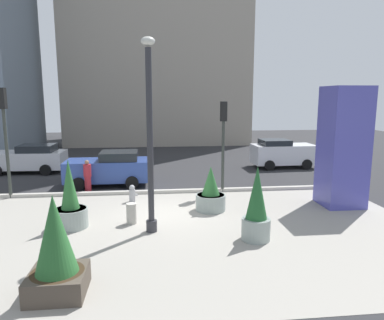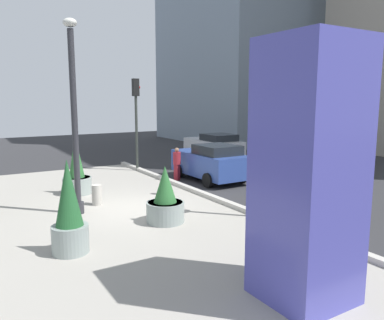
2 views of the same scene
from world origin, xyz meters
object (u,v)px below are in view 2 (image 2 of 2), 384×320
(potted_plant_near_left, at_px, (77,173))
(pedestrian_crossing, at_px, (177,162))
(car_curb_east, at_px, (214,146))
(lamp_post, at_px, (75,122))
(potted_plant_near_right, at_px, (165,201))
(potted_plant_by_pillar, at_px, (69,213))
(traffic_light_far_side, at_px, (258,128))
(concrete_bollard, at_px, (97,195))
(fire_hydrant, at_px, (164,186))
(art_pillar_blue, at_px, (308,173))
(traffic_light_corner, at_px, (136,110))
(car_passing_lane, at_px, (211,162))

(potted_plant_near_left, height_order, pedestrian_crossing, potted_plant_near_left)
(car_curb_east, bearing_deg, potted_plant_near_left, -65.12)
(lamp_post, bearing_deg, car_curb_east, 124.83)
(lamp_post, height_order, potted_plant_near_right, lamp_post)
(potted_plant_by_pillar, relative_size, traffic_light_far_side, 0.56)
(traffic_light_far_side, xyz_separation_m, car_curb_east, (-10.70, 5.70, -2.05))
(lamp_post, xyz_separation_m, concrete_bollard, (-0.71, 0.86, -2.70))
(traffic_light_far_side, bearing_deg, lamp_post, -124.78)
(potted_plant_by_pillar, bearing_deg, fire_hydrant, 131.16)
(pedestrian_crossing, bearing_deg, art_pillar_blue, -16.66)
(concrete_bollard, distance_m, traffic_light_corner, 7.44)
(potted_plant_near_right, distance_m, traffic_light_corner, 9.43)
(car_curb_east, relative_size, pedestrian_crossing, 2.86)
(car_curb_east, bearing_deg, concrete_bollard, -55.64)
(potted_plant_by_pillar, bearing_deg, car_passing_lane, 124.64)
(potted_plant_near_right, xyz_separation_m, traffic_light_corner, (-8.63, 2.77, 2.59))
(lamp_post, xyz_separation_m, car_passing_lane, (-2.16, 6.80, -2.20))
(traffic_light_far_side, relative_size, car_passing_lane, 1.03)
(traffic_light_corner, bearing_deg, traffic_light_far_side, 0.02)
(car_passing_lane, distance_m, pedestrian_crossing, 1.59)
(potted_plant_near_right, distance_m, car_curb_east, 12.86)
(traffic_light_corner, distance_m, traffic_light_far_side, 9.66)
(potted_plant_near_right, relative_size, pedestrian_crossing, 1.15)
(potted_plant_by_pillar, height_order, car_curb_east, potted_plant_by_pillar)
(art_pillar_blue, distance_m, car_passing_lane, 11.11)
(lamp_post, distance_m, traffic_light_corner, 7.94)
(lamp_post, bearing_deg, potted_plant_near_right, 41.48)
(potted_plant_near_left, height_order, traffic_light_far_side, traffic_light_far_side)
(concrete_bollard, distance_m, car_passing_lane, 6.14)
(potted_plant_by_pillar, bearing_deg, lamp_post, 161.84)
(art_pillar_blue, relative_size, concrete_bollard, 6.54)
(art_pillar_blue, relative_size, traffic_light_corner, 1.01)
(art_pillar_blue, relative_size, potted_plant_near_left, 2.04)
(art_pillar_blue, relative_size, car_curb_east, 1.10)
(traffic_light_corner, relative_size, car_curb_east, 1.09)
(concrete_bollard, bearing_deg, potted_plant_by_pillar, -25.84)
(potted_plant_near_right, xyz_separation_m, car_passing_lane, (-4.50, 4.73, 0.20))
(lamp_post, xyz_separation_m, potted_plant_near_left, (-2.77, 0.70, -2.23))
(potted_plant_near_right, xyz_separation_m, fire_hydrant, (-3.17, 1.56, -0.30))
(traffic_light_far_side, bearing_deg, car_curb_east, 151.96)
(lamp_post, relative_size, concrete_bollard, 8.41)
(lamp_post, bearing_deg, fire_hydrant, 102.91)
(lamp_post, xyz_separation_m, traffic_light_far_side, (3.36, 4.84, -0.18))
(potted_plant_near_right, xyz_separation_m, concrete_bollard, (-3.05, -1.21, -0.30))
(potted_plant_near_left, distance_m, traffic_light_corner, 5.95)
(car_passing_lane, bearing_deg, traffic_light_far_side, -19.48)
(car_curb_east, bearing_deg, potted_plant_near_right, -41.22)
(lamp_post, height_order, fire_hydrant, lamp_post)
(potted_plant_by_pillar, distance_m, pedestrian_crossing, 9.06)
(potted_plant_by_pillar, height_order, car_passing_lane, potted_plant_by_pillar)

